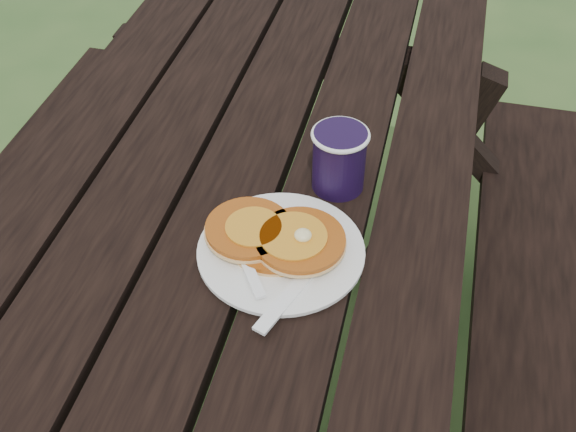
% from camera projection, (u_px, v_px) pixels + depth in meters
% --- Properties ---
extents(picnic_table, '(1.36, 1.80, 0.75)m').
position_uv_depth(picnic_table, '(228.00, 373.00, 1.35)').
color(picnic_table, black).
rests_on(picnic_table, ground).
extents(plate, '(0.24, 0.24, 0.01)m').
position_uv_depth(plate, '(281.00, 252.00, 1.05)').
color(plate, white).
rests_on(plate, picnic_table).
extents(pancake_stack, '(0.21, 0.13, 0.04)m').
position_uv_depth(pancake_stack, '(276.00, 237.00, 1.04)').
color(pancake_stack, '#B15314').
rests_on(pancake_stack, plate).
extents(knife, '(0.08, 0.18, 0.00)m').
position_uv_depth(knife, '(296.00, 288.00, 0.99)').
color(knife, white).
rests_on(knife, plate).
extents(fork, '(0.11, 0.15, 0.01)m').
position_uv_depth(fork, '(249.00, 269.00, 1.00)').
color(fork, white).
rests_on(fork, plate).
extents(coffee_cup, '(0.09, 0.09, 0.11)m').
position_uv_depth(coffee_cup, '(339.00, 156.00, 1.12)').
color(coffee_cup, black).
rests_on(coffee_cup, picnic_table).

